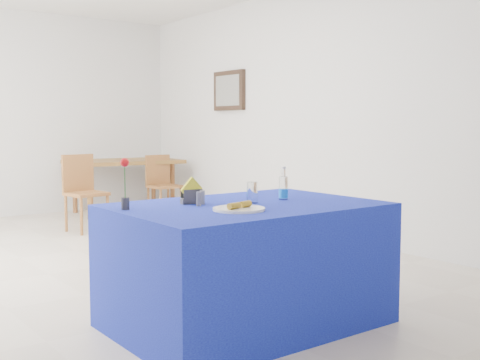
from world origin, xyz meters
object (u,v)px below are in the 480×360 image
plate (239,209)px  blue_table (246,264)px  water_bottle (283,189)px  chair_bg_left (83,187)px  oak_table (123,165)px  chair_bg_right (161,181)px

plate → blue_table: (0.21, 0.20, -0.39)m
water_bottle → chair_bg_left: 3.80m
water_bottle → chair_bg_left: size_ratio=0.24×
blue_table → oak_table: size_ratio=0.99×
oak_table → chair_bg_right: size_ratio=1.92×
blue_table → water_bottle: bearing=5.0°
blue_table → chair_bg_right: 4.65m
oak_table → chair_bg_left: 1.50m
blue_table → chair_bg_right: size_ratio=1.91×
water_bottle → chair_bg_left: (0.17, 3.78, -0.31)m
water_bottle → chair_bg_left: bearing=87.5°
oak_table → chair_bg_right: (0.28, -0.59, -0.19)m
oak_table → chair_bg_right: bearing=-64.4°
water_bottle → oak_table: bearing=76.0°
chair_bg_right → chair_bg_left: bearing=-162.6°
plate → oak_table: plate is taller
oak_table → chair_bg_right: chair_bg_right is taller
blue_table → water_bottle: water_bottle is taller
water_bottle → chair_bg_right: (1.49, 4.26, -0.35)m
blue_table → chair_bg_right: bearing=67.1°
blue_table → chair_bg_right: chair_bg_right is taller
oak_table → chair_bg_left: bearing=-134.4°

